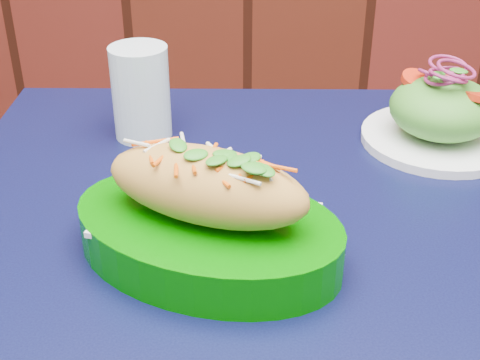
{
  "coord_description": "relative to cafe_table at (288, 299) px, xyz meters",
  "views": [
    {
      "loc": [
        0.44,
        0.83,
        1.15
      ],
      "look_at": [
        0.42,
        1.42,
        0.81
      ],
      "focal_mm": 50.0,
      "sensor_mm": 36.0,
      "label": 1
    }
  ],
  "objects": [
    {
      "name": "water_glass",
      "position": [
        -0.19,
        0.23,
        0.15
      ],
      "size": [
        0.08,
        0.08,
        0.12
      ],
      "primitive_type": "cylinder",
      "color": "silver",
      "rests_on": "cafe_table"
    },
    {
      "name": "salad_plate",
      "position": [
        0.2,
        0.22,
        0.13
      ],
      "size": [
        0.2,
        0.2,
        0.11
      ],
      "rotation": [
        0.0,
        0.0,
        0.06
      ],
      "color": "white",
      "rests_on": "cafe_table"
    },
    {
      "name": "cafe_table",
      "position": [
        0.0,
        0.0,
        0.0
      ],
      "size": [
        0.82,
        0.82,
        0.75
      ],
      "rotation": [
        0.0,
        0.0,
        0.02
      ],
      "color": "black",
      "rests_on": "ground"
    },
    {
      "name": "banh_mi_basket",
      "position": [
        -0.08,
        -0.04,
        0.13
      ],
      "size": [
        0.32,
        0.26,
        0.13
      ],
      "rotation": [
        0.0,
        0.0,
        -0.36
      ],
      "color": "#016500",
      "rests_on": "cafe_table"
    }
  ]
}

